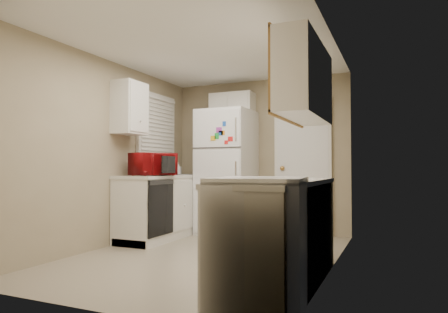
% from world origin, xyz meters
% --- Properties ---
extents(floor, '(3.80, 3.80, 0.00)m').
position_xyz_m(floor, '(0.00, 0.00, 0.00)').
color(floor, '#ADA18A').
rests_on(floor, ground).
extents(ceiling, '(3.80, 3.80, 0.00)m').
position_xyz_m(ceiling, '(0.00, 0.00, 2.40)').
color(ceiling, white).
rests_on(ceiling, floor).
extents(wall_left, '(3.80, 3.80, 0.00)m').
position_xyz_m(wall_left, '(-1.40, 0.00, 1.20)').
color(wall_left, tan).
rests_on(wall_left, floor).
extents(wall_right, '(3.80, 3.80, 0.00)m').
position_xyz_m(wall_right, '(1.40, 0.00, 1.20)').
color(wall_right, tan).
rests_on(wall_right, floor).
extents(wall_back, '(2.80, 2.80, 0.00)m').
position_xyz_m(wall_back, '(0.00, 1.90, 1.20)').
color(wall_back, tan).
rests_on(wall_back, floor).
extents(wall_front, '(2.80, 2.80, 0.00)m').
position_xyz_m(wall_front, '(0.00, -1.90, 1.20)').
color(wall_front, tan).
rests_on(wall_front, floor).
extents(left_counter, '(0.60, 1.80, 0.90)m').
position_xyz_m(left_counter, '(-1.10, 0.90, 0.45)').
color(left_counter, silver).
rests_on(left_counter, floor).
extents(dishwasher, '(0.03, 0.58, 0.72)m').
position_xyz_m(dishwasher, '(-0.81, 0.30, 0.49)').
color(dishwasher, black).
rests_on(dishwasher, floor).
extents(sink, '(0.54, 0.74, 0.16)m').
position_xyz_m(sink, '(-1.10, 1.05, 0.86)').
color(sink, gray).
rests_on(sink, left_counter).
extents(microwave, '(0.62, 0.48, 0.36)m').
position_xyz_m(microwave, '(-0.99, 0.38, 1.05)').
color(microwave, maroon).
rests_on(microwave, left_counter).
extents(soap_bottle, '(0.11, 0.11, 0.19)m').
position_xyz_m(soap_bottle, '(-1.15, 1.33, 1.00)').
color(soap_bottle, silver).
rests_on(soap_bottle, left_counter).
extents(window_blinds, '(0.10, 0.98, 1.08)m').
position_xyz_m(window_blinds, '(-1.36, 1.05, 1.60)').
color(window_blinds, silver).
rests_on(window_blinds, wall_left).
extents(upper_cabinet_left, '(0.30, 0.45, 0.70)m').
position_xyz_m(upper_cabinet_left, '(-1.25, 0.22, 1.80)').
color(upper_cabinet_left, silver).
rests_on(upper_cabinet_left, wall_left).
extents(refrigerator, '(0.79, 0.77, 1.89)m').
position_xyz_m(refrigerator, '(-0.40, 1.52, 0.94)').
color(refrigerator, white).
rests_on(refrigerator, floor).
extents(cabinet_over_fridge, '(0.70, 0.30, 0.40)m').
position_xyz_m(cabinet_over_fridge, '(-0.40, 1.75, 2.00)').
color(cabinet_over_fridge, silver).
rests_on(cabinet_over_fridge, wall_back).
extents(interior_door, '(0.86, 0.06, 2.08)m').
position_xyz_m(interior_door, '(0.70, 1.86, 1.02)').
color(interior_door, white).
rests_on(interior_door, floor).
extents(right_counter, '(0.60, 2.00, 0.90)m').
position_xyz_m(right_counter, '(1.10, -0.80, 0.45)').
color(right_counter, silver).
rests_on(right_counter, floor).
extents(stove, '(0.73, 0.86, 0.95)m').
position_xyz_m(stove, '(1.11, -1.40, 0.47)').
color(stove, white).
rests_on(stove, floor).
extents(upper_cabinet_right, '(0.30, 1.20, 0.70)m').
position_xyz_m(upper_cabinet_right, '(1.25, -0.50, 1.80)').
color(upper_cabinet_right, silver).
rests_on(upper_cabinet_right, wall_right).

